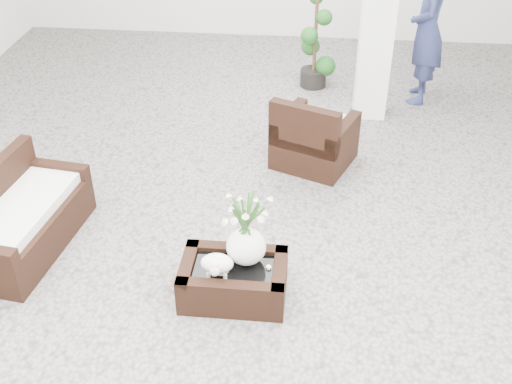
# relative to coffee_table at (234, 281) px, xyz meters

# --- Properties ---
(ground) EXTENTS (11.00, 11.00, 0.00)m
(ground) POSITION_rel_coffee_table_xyz_m (0.12, 0.80, -0.16)
(ground) COLOR gray
(ground) RESTS_ON ground
(coffee_table) EXTENTS (0.90, 0.60, 0.31)m
(coffee_table) POSITION_rel_coffee_table_xyz_m (0.00, 0.00, 0.00)
(coffee_table) COLOR black
(coffee_table) RESTS_ON ground
(sheep_figurine) EXTENTS (0.28, 0.23, 0.21)m
(sheep_figurine) POSITION_rel_coffee_table_xyz_m (-0.12, -0.10, 0.26)
(sheep_figurine) COLOR white
(sheep_figurine) RESTS_ON coffee_table
(planter_narcissus) EXTENTS (0.44, 0.44, 0.80)m
(planter_narcissus) POSITION_rel_coffee_table_xyz_m (0.10, 0.10, 0.56)
(planter_narcissus) COLOR white
(planter_narcissus) RESTS_ON coffee_table
(tealight) EXTENTS (0.04, 0.04, 0.03)m
(tealight) POSITION_rel_coffee_table_xyz_m (0.30, 0.02, 0.17)
(tealight) COLOR white
(tealight) RESTS_ON coffee_table
(armchair) EXTENTS (1.03, 1.02, 0.85)m
(armchair) POSITION_rel_coffee_table_xyz_m (0.64, 2.28, 0.27)
(armchair) COLOR black
(armchair) RESTS_ON ground
(loveseat) EXTENTS (0.89, 1.54, 0.78)m
(loveseat) POSITION_rel_coffee_table_xyz_m (-2.04, 0.48, 0.23)
(loveseat) COLOR black
(loveseat) RESTS_ON ground
(topiary) EXTENTS (0.41, 0.41, 1.53)m
(topiary) POSITION_rel_coffee_table_xyz_m (0.57, 4.38, 0.61)
(topiary) COLOR #184917
(topiary) RESTS_ON ground
(shopper) EXTENTS (0.56, 0.77, 1.97)m
(shopper) POSITION_rel_coffee_table_xyz_m (2.02, 4.10, 0.83)
(shopper) COLOR navy
(shopper) RESTS_ON ground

